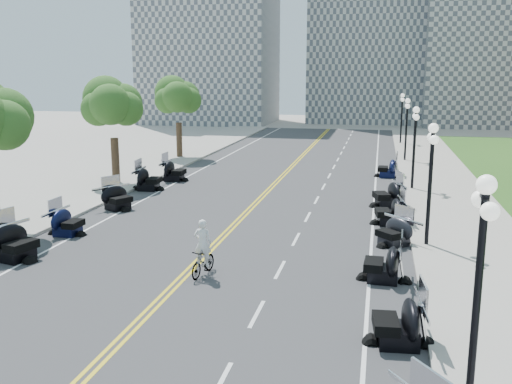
# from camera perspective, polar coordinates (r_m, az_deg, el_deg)

# --- Properties ---
(ground) EXTENTS (160.00, 160.00, 0.00)m
(ground) POSITION_cam_1_polar(r_m,az_deg,el_deg) (21.70, -6.00, -7.15)
(ground) COLOR gray
(road) EXTENTS (16.00, 90.00, 0.01)m
(road) POSITION_cam_1_polar(r_m,az_deg,el_deg) (30.99, -0.22, -1.32)
(road) COLOR #333335
(road) RESTS_ON ground
(centerline_yellow_a) EXTENTS (0.12, 90.00, 0.00)m
(centerline_yellow_a) POSITION_cam_1_polar(r_m,az_deg,el_deg) (31.01, -0.44, -1.30)
(centerline_yellow_a) COLOR yellow
(centerline_yellow_a) RESTS_ON road
(centerline_yellow_b) EXTENTS (0.12, 90.00, 0.00)m
(centerline_yellow_b) POSITION_cam_1_polar(r_m,az_deg,el_deg) (30.96, -0.01, -1.32)
(centerline_yellow_b) COLOR yellow
(centerline_yellow_b) RESTS_ON road
(edge_line_north) EXTENTS (0.12, 90.00, 0.00)m
(edge_line_north) POSITION_cam_1_polar(r_m,az_deg,el_deg) (30.29, 11.69, -1.86)
(edge_line_north) COLOR white
(edge_line_north) RESTS_ON road
(edge_line_south) EXTENTS (0.12, 90.00, 0.00)m
(edge_line_south) POSITION_cam_1_polar(r_m,az_deg,el_deg) (32.94, -11.16, -0.75)
(edge_line_south) COLOR white
(edge_line_south) RESTS_ON road
(lane_dash_4) EXTENTS (0.12, 2.00, 0.00)m
(lane_dash_4) POSITION_cam_1_polar(r_m,az_deg,el_deg) (13.84, -3.62, -18.59)
(lane_dash_4) COLOR white
(lane_dash_4) RESTS_ON road
(lane_dash_5) EXTENTS (0.12, 2.00, 0.00)m
(lane_dash_5) POSITION_cam_1_polar(r_m,az_deg,el_deg) (17.30, 0.08, -12.08)
(lane_dash_5) COLOR white
(lane_dash_5) RESTS_ON road
(lane_dash_6) EXTENTS (0.12, 2.00, 0.00)m
(lane_dash_6) POSITION_cam_1_polar(r_m,az_deg,el_deg) (20.96, 2.42, -7.75)
(lane_dash_6) COLOR white
(lane_dash_6) RESTS_ON road
(lane_dash_7) EXTENTS (0.12, 2.00, 0.00)m
(lane_dash_7) POSITION_cam_1_polar(r_m,az_deg,el_deg) (24.72, 4.02, -4.72)
(lane_dash_7) COLOR white
(lane_dash_7) RESTS_ON road
(lane_dash_8) EXTENTS (0.12, 2.00, 0.00)m
(lane_dash_8) POSITION_cam_1_polar(r_m,az_deg,el_deg) (28.54, 5.19, -2.49)
(lane_dash_8) COLOR white
(lane_dash_8) RESTS_ON road
(lane_dash_9) EXTENTS (0.12, 2.00, 0.00)m
(lane_dash_9) POSITION_cam_1_polar(r_m,az_deg,el_deg) (32.41, 6.08, -0.79)
(lane_dash_9) COLOR white
(lane_dash_9) RESTS_ON road
(lane_dash_10) EXTENTS (0.12, 2.00, 0.00)m
(lane_dash_10) POSITION_cam_1_polar(r_m,az_deg,el_deg) (36.31, 6.78, 0.54)
(lane_dash_10) COLOR white
(lane_dash_10) RESTS_ON road
(lane_dash_11) EXTENTS (0.12, 2.00, 0.00)m
(lane_dash_11) POSITION_cam_1_polar(r_m,az_deg,el_deg) (40.23, 7.34, 1.62)
(lane_dash_11) COLOR white
(lane_dash_11) RESTS_ON road
(lane_dash_12) EXTENTS (0.12, 2.00, 0.00)m
(lane_dash_12) POSITION_cam_1_polar(r_m,az_deg,el_deg) (44.16, 7.80, 2.50)
(lane_dash_12) COLOR white
(lane_dash_12) RESTS_ON road
(lane_dash_13) EXTENTS (0.12, 2.00, 0.00)m
(lane_dash_13) POSITION_cam_1_polar(r_m,az_deg,el_deg) (48.10, 8.19, 3.24)
(lane_dash_13) COLOR white
(lane_dash_13) RESTS_ON road
(lane_dash_14) EXTENTS (0.12, 2.00, 0.00)m
(lane_dash_14) POSITION_cam_1_polar(r_m,az_deg,el_deg) (52.05, 8.52, 3.87)
(lane_dash_14) COLOR white
(lane_dash_14) RESTS_ON road
(lane_dash_15) EXTENTS (0.12, 2.00, 0.00)m
(lane_dash_15) POSITION_cam_1_polar(r_m,az_deg,el_deg) (56.01, 8.80, 4.41)
(lane_dash_15) COLOR white
(lane_dash_15) RESTS_ON road
(lane_dash_16) EXTENTS (0.12, 2.00, 0.00)m
(lane_dash_16) POSITION_cam_1_polar(r_m,az_deg,el_deg) (59.98, 9.05, 4.88)
(lane_dash_16) COLOR white
(lane_dash_16) RESTS_ON road
(lane_dash_17) EXTENTS (0.12, 2.00, 0.00)m
(lane_dash_17) POSITION_cam_1_polar(r_m,az_deg,el_deg) (63.95, 9.26, 5.29)
(lane_dash_17) COLOR white
(lane_dash_17) RESTS_ON road
(lane_dash_18) EXTENTS (0.12, 2.00, 0.00)m
(lane_dash_18) POSITION_cam_1_polar(r_m,az_deg,el_deg) (67.92, 9.45, 5.65)
(lane_dash_18) COLOR white
(lane_dash_18) RESTS_ON road
(lane_dash_19) EXTENTS (0.12, 2.00, 0.00)m
(lane_dash_19) POSITION_cam_1_polar(r_m,az_deg,el_deg) (71.89, 9.62, 5.97)
(lane_dash_19) COLOR white
(lane_dash_19) RESTS_ON road
(sidewalk_north) EXTENTS (5.00, 90.00, 0.15)m
(sidewalk_north) POSITION_cam_1_polar(r_m,az_deg,el_deg) (30.53, 19.41, -2.06)
(sidewalk_north) COLOR #9E9991
(sidewalk_north) RESTS_ON ground
(sidewalk_south) EXTENTS (5.00, 90.00, 0.15)m
(sidewalk_south) POSITION_cam_1_polar(r_m,az_deg,el_deg) (34.75, -17.38, -0.32)
(sidewalk_south) COLOR #9E9991
(sidewalk_south) RESTS_ON ground
(distant_block_a) EXTENTS (18.00, 14.00, 26.00)m
(distant_block_a) POSITION_cam_1_polar(r_m,az_deg,el_deg) (85.30, -4.63, 15.71)
(distant_block_a) COLOR gray
(distant_block_a) RESTS_ON ground
(distant_block_b) EXTENTS (16.00, 12.00, 30.00)m
(distant_block_b) POSITION_cam_1_polar(r_m,az_deg,el_deg) (87.88, 11.06, 16.73)
(distant_block_b) COLOR gray
(distant_block_b) RESTS_ON ground
(distant_block_c) EXTENTS (20.00, 14.00, 22.00)m
(distant_block_c) POSITION_cam_1_polar(r_m,az_deg,el_deg) (85.97, 23.31, 13.46)
(distant_block_c) COLOR gray
(distant_block_c) RESTS_ON ground
(street_lamp_1) EXTENTS (0.50, 1.20, 4.90)m
(street_lamp_1) POSITION_cam_1_polar(r_m,az_deg,el_deg) (12.46, 21.25, -9.76)
(street_lamp_1) COLOR black
(street_lamp_1) RESTS_ON sidewalk_north
(street_lamp_2) EXTENTS (0.50, 1.20, 4.90)m
(street_lamp_2) POSITION_cam_1_polar(r_m,az_deg,el_deg) (23.97, 16.99, 0.64)
(street_lamp_2) COLOR black
(street_lamp_2) RESTS_ON sidewalk_north
(street_lamp_3) EXTENTS (0.50, 1.20, 4.90)m
(street_lamp_3) POSITION_cam_1_polar(r_m,az_deg,el_deg) (35.80, 15.53, 4.24)
(street_lamp_3) COLOR black
(street_lamp_3) RESTS_ON sidewalk_north
(street_lamp_4) EXTENTS (0.50, 1.20, 4.90)m
(street_lamp_4) POSITION_cam_1_polar(r_m,az_deg,el_deg) (47.72, 14.79, 6.04)
(street_lamp_4) COLOR black
(street_lamp_4) RESTS_ON sidewalk_north
(street_lamp_5) EXTENTS (0.50, 1.20, 4.90)m
(street_lamp_5) POSITION_cam_1_polar(r_m,az_deg,el_deg) (59.67, 14.35, 7.13)
(street_lamp_5) COLOR black
(street_lamp_5) RESTS_ON sidewalk_north
(tree_3) EXTENTS (4.80, 4.80, 9.20)m
(tree_3) POSITION_cam_1_polar(r_m,az_deg,el_deg) (37.41, -14.12, 7.92)
(tree_3) COLOR #235619
(tree_3) RESTS_ON sidewalk_south
(tree_4) EXTENTS (4.80, 4.80, 9.20)m
(tree_4) POSITION_cam_1_polar(r_m,az_deg,el_deg) (48.44, -7.79, 8.95)
(tree_4) COLOR #235619
(tree_4) RESTS_ON sidewalk_south
(motorcycle_n_4) EXTENTS (2.22, 2.22, 1.43)m
(motorcycle_n_4) POSITION_cam_1_polar(r_m,az_deg,el_deg) (15.69, 14.07, -12.23)
(motorcycle_n_4) COLOR black
(motorcycle_n_4) RESTS_ON road
(motorcycle_n_5) EXTENTS (2.10, 2.10, 1.41)m
(motorcycle_n_5) POSITION_cam_1_polar(r_m,az_deg,el_deg) (20.13, 12.62, -6.79)
(motorcycle_n_5) COLOR black
(motorcycle_n_5) RESTS_ON road
(motorcycle_n_6) EXTENTS (2.66, 2.66, 1.32)m
(motorcycle_n_6) POSITION_cam_1_polar(r_m,az_deg,el_deg) (24.31, 13.64, -3.73)
(motorcycle_n_6) COLOR black
(motorcycle_n_6) RESTS_ON road
(motorcycle_n_7) EXTENTS (2.33, 2.33, 1.44)m
(motorcycle_n_7) POSITION_cam_1_polar(r_m,az_deg,el_deg) (27.60, 13.24, -1.74)
(motorcycle_n_7) COLOR black
(motorcycle_n_7) RESTS_ON road
(motorcycle_n_8) EXTENTS (2.72, 2.72, 1.54)m
(motorcycle_n_8) POSITION_cam_1_polar(r_m,az_deg,el_deg) (31.24, 13.05, -0.09)
(motorcycle_n_8) COLOR black
(motorcycle_n_8) RESTS_ON road
(motorcycle_n_10) EXTENTS (2.16, 2.16, 1.44)m
(motorcycle_n_10) POSITION_cam_1_polar(r_m,az_deg,el_deg) (40.35, 13.05, 2.46)
(motorcycle_n_10) COLOR black
(motorcycle_n_10) RESTS_ON road
(motorcycle_s_5) EXTENTS (2.72, 2.72, 1.56)m
(motorcycle_s_5) POSITION_cam_1_polar(r_m,az_deg,el_deg) (23.65, -23.02, -4.48)
(motorcycle_s_5) COLOR black
(motorcycle_s_5) RESTS_ON road
(motorcycle_s_6) EXTENTS (1.94, 1.94, 1.33)m
(motorcycle_s_6) POSITION_cam_1_polar(r_m,az_deg,el_deg) (26.48, -18.37, -2.72)
(motorcycle_s_6) COLOR black
(motorcycle_s_6) RESTS_ON road
(motorcycle_s_7) EXTENTS (2.75, 2.75, 1.41)m
(motorcycle_s_7) POSITION_cam_1_polar(r_m,az_deg,el_deg) (30.74, -13.69, -0.43)
(motorcycle_s_7) COLOR black
(motorcycle_s_7) RESTS_ON road
(motorcycle_s_8) EXTENTS (2.34, 2.34, 1.54)m
(motorcycle_s_8) POSITION_cam_1_polar(r_m,az_deg,el_deg) (35.49, -10.72, 1.40)
(motorcycle_s_8) COLOR black
(motorcycle_s_8) RESTS_ON road
(motorcycle_s_9) EXTENTS (2.22, 2.22, 1.52)m
(motorcycle_s_9) POSITION_cam_1_polar(r_m,az_deg,el_deg) (38.32, -8.20, 2.23)
(motorcycle_s_9) COLOR black
(motorcycle_s_9) RESTS_ON road
(bicycle) EXTENTS (0.75, 1.71, 0.99)m
(bicycle) POSITION_cam_1_polar(r_m,az_deg,el_deg) (20.29, -5.32, -7.01)
(bicycle) COLOR #A51414
(bicycle) RESTS_ON road
(cyclist_rider) EXTENTS (0.62, 0.41, 1.71)m
(cyclist_rider) POSITION_cam_1_polar(r_m,az_deg,el_deg) (19.90, -5.39, -3.32)
(cyclist_rider) COLOR silver
(cyclist_rider) RESTS_ON bicycle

